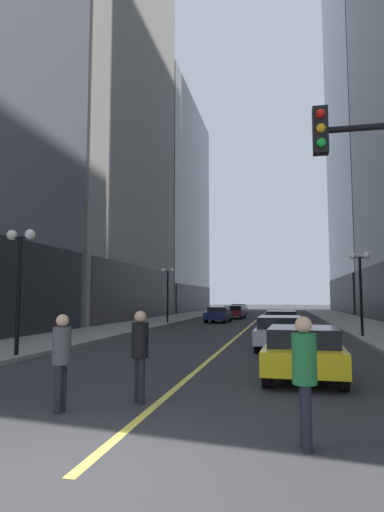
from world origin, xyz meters
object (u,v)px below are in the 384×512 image
car_silver (280,331)px  pedestrian_with_orange_bag (61,355)px  car_navy (218,314)px  street_lamp_right_mid (360,275)px  street_lamp_left_far (168,283)px  street_lamp_left_near (20,263)px  car_green (281,321)px  pedestrian_in_green_parka (305,371)px  pedestrian_in_black_coat (140,348)px  car_yellow (304,350)px  car_maroon (234,311)px  car_grey (239,309)px

car_silver → pedestrian_with_orange_bag: size_ratio=2.68×
car_navy → street_lamp_right_mid: street_lamp_right_mid is taller
street_lamp_left_far → street_lamp_left_near: bearing=-90.0°
pedestrian_with_orange_bag → street_lamp_left_far: street_lamp_left_far is taller
car_green → street_lamp_left_far: (-8.74, 6.80, 2.54)m
pedestrian_in_green_parka → pedestrian_in_black_coat: (-3.08, 2.08, -0.00)m
car_yellow → car_maroon: 33.07m
pedestrian_in_green_parka → street_lamp_right_mid: size_ratio=0.41×
car_yellow → pedestrian_in_black_coat: size_ratio=2.28×
car_navy → street_lamp_left_near: size_ratio=0.95×
car_yellow → car_silver: 6.68m
car_green → street_lamp_left_far: street_lamp_left_far is taller
car_grey → pedestrian_with_orange_bag: (1.40, -47.39, 0.31)m
car_grey → street_lamp_left_near: street_lamp_left_near is taller
pedestrian_with_orange_bag → pedestrian_in_black_coat: pedestrian_in_black_coat is taller
pedestrian_in_black_coat → street_lamp_left_far: bearing=103.7°
car_green → car_navy: bearing=116.3°
car_maroon → pedestrian_in_black_coat: size_ratio=2.63×
car_green → car_yellow: bearing=-87.6°
pedestrian_in_green_parka → pedestrian_with_orange_bag: size_ratio=1.02×
car_maroon → car_yellow: bearing=-80.7°
car_yellow → street_lamp_left_far: 23.49m
car_maroon → street_lamp_left_far: size_ratio=1.07×
car_green → car_grey: same height
car_navy → car_yellow: bearing=-76.9°
car_silver → pedestrian_in_green_parka: size_ratio=2.62×
car_navy → pedestrian_in_green_parka: 31.24m
car_silver → street_lamp_left_near: size_ratio=1.07×
street_lamp_left_far → street_lamp_right_mid: bearing=-36.3°
pedestrian_with_orange_bag → street_lamp_left_near: (-4.85, 5.95, 2.23)m
car_yellow → pedestrian_in_green_parka: (-0.23, -5.41, 0.34)m
car_silver → car_green: 7.94m
pedestrian_with_orange_bag → street_lamp_left_near: 7.99m
pedestrian_with_orange_bag → car_yellow: bearing=43.8°
car_navy → car_grey: size_ratio=1.00×
car_maroon → pedestrian_with_orange_bag: bearing=-88.7°
car_maroon → street_lamp_right_mid: bearing=-67.0°
car_grey → street_lamp_right_mid: size_ratio=0.95×
pedestrian_in_green_parka → car_yellow: bearing=87.6°
street_lamp_left_far → pedestrian_in_green_parka: bearing=-71.2°
car_maroon → car_green: bearing=-75.4°
car_navy → street_lamp_right_mid: (9.35, -13.33, 2.54)m
car_navy → car_grey: same height
car_navy → car_maroon: (0.57, 7.33, 0.00)m
car_yellow → street_lamp_left_near: 9.82m
car_yellow → street_lamp_right_mid: (3.45, 11.98, 2.54)m
car_grey → pedestrian_in_black_coat: bearing=-86.8°
car_yellow → car_navy: size_ratio=0.97×
car_green → car_navy: same height
pedestrian_in_black_coat → street_lamp_left_far: size_ratio=0.41×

